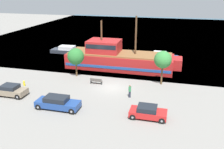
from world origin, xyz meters
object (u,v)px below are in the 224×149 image
(moored_boat_outer, at_px, (161,57))
(parked_car_curb_rear, at_px, (148,112))
(bench_promenade_east, at_px, (96,81))
(parked_car_curb_mid, at_px, (11,90))
(fire_hydrant, at_px, (24,83))
(pirate_ship, at_px, (118,58))
(moored_boat_dockside, at_px, (69,50))
(parked_car_curb_front, at_px, (58,103))
(pedestrian_walking_near, at_px, (130,91))

(moored_boat_outer, xyz_separation_m, parked_car_curb_rear, (0.20, -22.26, 0.09))
(bench_promenade_east, bearing_deg, parked_car_curb_mid, -144.79)
(parked_car_curb_mid, xyz_separation_m, fire_hydrant, (-0.27, 3.26, -0.31))
(pirate_ship, height_order, moored_boat_outer, pirate_ship)
(fire_hydrant, height_order, bench_promenade_east, bench_promenade_east)
(moored_boat_dockside, bearing_deg, parked_car_curb_rear, -50.15)
(parked_car_curb_front, relative_size, parked_car_curb_mid, 1.27)
(parked_car_curb_front, relative_size, pedestrian_walking_near, 2.99)
(fire_hydrant, distance_m, bench_promenade_east, 9.99)
(parked_car_curb_mid, bearing_deg, parked_car_curb_front, -13.46)
(parked_car_curb_mid, bearing_deg, pirate_ship, 53.90)
(moored_boat_outer, height_order, fire_hydrant, moored_boat_outer)
(parked_car_curb_rear, relative_size, bench_promenade_east, 2.28)
(moored_boat_outer, height_order, pedestrian_walking_near, pedestrian_walking_near)
(pedestrian_walking_near, bearing_deg, parked_car_curb_front, -145.38)
(pirate_ship, bearing_deg, bench_promenade_east, -99.27)
(parked_car_curb_mid, height_order, bench_promenade_east, parked_car_curb_mid)
(fire_hydrant, bearing_deg, pedestrian_walking_near, 0.13)
(parked_car_curb_rear, xyz_separation_m, fire_hydrant, (-17.70, 4.52, -0.27))
(parked_car_curb_mid, relative_size, bench_promenade_east, 2.31)
(pirate_ship, relative_size, parked_car_curb_front, 3.78)
(moored_boat_dockside, bearing_deg, parked_car_curb_front, -69.08)
(parked_car_curb_front, xyz_separation_m, parked_car_curb_mid, (-7.32, 1.75, -0.02))
(parked_car_curb_front, bearing_deg, bench_promenade_east, 77.25)
(pirate_ship, bearing_deg, parked_car_curb_rear, -65.97)
(moored_boat_outer, relative_size, pedestrian_walking_near, 3.51)
(parked_car_curb_front, height_order, fire_hydrant, parked_car_curb_front)
(moored_boat_outer, relative_size, bench_promenade_east, 3.45)
(parked_car_curb_mid, bearing_deg, pedestrian_walking_near, 12.68)
(fire_hydrant, bearing_deg, parked_car_curb_front, -33.42)
(parked_car_curb_front, distance_m, bench_promenade_east, 8.44)
(pirate_ship, height_order, parked_car_curb_front, pirate_ship)
(pirate_ship, distance_m, moored_boat_outer, 9.55)
(pirate_ship, relative_size, parked_car_curb_rear, 4.88)
(parked_car_curb_rear, xyz_separation_m, pedestrian_walking_near, (-2.81, 4.56, 0.17))
(moored_boat_dockside, height_order, bench_promenade_east, moored_boat_dockside)
(moored_boat_dockside, relative_size, bench_promenade_east, 4.61)
(pirate_ship, distance_m, fire_hydrant, 15.49)
(pirate_ship, distance_m, parked_car_curb_front, 16.43)
(pedestrian_walking_near, bearing_deg, parked_car_curb_rear, -58.32)
(bench_promenade_east, bearing_deg, parked_car_curb_front, -102.75)
(moored_boat_outer, xyz_separation_m, parked_car_curb_mid, (-17.23, -20.99, 0.13))
(parked_car_curb_front, distance_m, pedestrian_walking_near, 8.87)
(moored_boat_outer, distance_m, parked_car_curb_mid, 27.16)
(moored_boat_dockside, relative_size, pedestrian_walking_near, 4.69)
(parked_car_curb_mid, bearing_deg, bench_promenade_east, 35.21)
(moored_boat_dockside, bearing_deg, bench_promenade_east, -54.41)
(pirate_ship, distance_m, bench_promenade_east, 8.07)
(moored_boat_outer, distance_m, pedestrian_walking_near, 17.90)
(bench_promenade_east, height_order, pedestrian_walking_near, pedestrian_walking_near)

